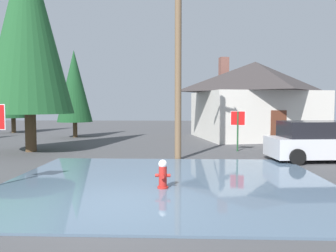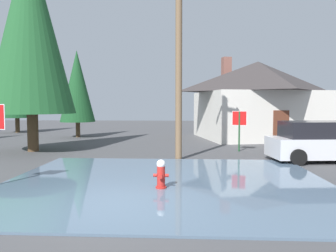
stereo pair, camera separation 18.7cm
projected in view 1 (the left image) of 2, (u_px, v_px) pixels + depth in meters
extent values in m
cube|color=#424244|center=(115.00, 207.00, 7.66)|extent=(80.00, 80.00, 0.10)
cube|color=#4C6075|center=(168.00, 182.00, 9.81)|extent=(9.67, 8.11, 0.05)
cube|color=silver|center=(143.00, 223.00, 6.50)|extent=(3.28, 0.38, 0.01)
cylinder|color=#AD231E|center=(163.00, 188.00, 9.03)|extent=(0.30, 0.30, 0.10)
cylinder|color=#AD231E|center=(163.00, 176.00, 9.01)|extent=(0.22, 0.22, 0.55)
sphere|color=white|center=(163.00, 164.00, 8.98)|extent=(0.24, 0.24, 0.24)
cylinder|color=#AD231E|center=(157.00, 175.00, 9.01)|extent=(0.10, 0.09, 0.09)
cylinder|color=#AD231E|center=(169.00, 175.00, 9.00)|extent=(0.10, 0.09, 0.09)
cylinder|color=#AD231E|center=(163.00, 177.00, 8.84)|extent=(0.11, 0.10, 0.11)
cylinder|color=brown|center=(178.00, 61.00, 13.74)|extent=(0.28, 0.28, 8.37)
cylinder|color=#1E4C28|center=(238.00, 131.00, 16.46)|extent=(0.08, 0.08, 2.00)
cube|color=white|center=(238.00, 118.00, 16.42)|extent=(0.70, 0.20, 0.72)
cube|color=red|center=(238.00, 118.00, 16.42)|extent=(0.67, 0.20, 0.68)
cube|color=beige|center=(254.00, 115.00, 22.98)|extent=(8.68, 8.11, 3.22)
pyramid|color=#332D2D|center=(255.00, 77.00, 22.81)|extent=(9.37, 8.76, 2.09)
cube|color=brown|center=(224.00, 71.00, 23.64)|extent=(0.71, 0.71, 1.88)
cube|color=#592D1E|center=(278.00, 127.00, 19.71)|extent=(0.99, 0.27, 2.00)
cube|color=silver|center=(322.00, 147.00, 13.68)|extent=(4.52, 2.25, 0.81)
cube|color=black|center=(314.00, 129.00, 13.61)|extent=(2.76, 1.86, 0.67)
cylinder|color=black|center=(278.00, 150.00, 14.50)|extent=(0.66, 0.29, 0.64)
cylinder|color=black|center=(297.00, 157.00, 12.70)|extent=(0.66, 0.29, 0.64)
cylinder|color=#4C3823|center=(31.00, 133.00, 16.34)|extent=(0.53, 0.53, 1.91)
cone|color=#1E5128|center=(28.00, 24.00, 15.99)|extent=(4.24, 4.24, 8.68)
cylinder|color=#4C3823|center=(75.00, 130.00, 23.46)|extent=(0.31, 0.31, 1.11)
cone|color=#194723|center=(74.00, 86.00, 23.26)|extent=(2.48, 2.48, 5.07)
cylinder|color=#4C3823|center=(14.00, 125.00, 27.25)|extent=(0.35, 0.35, 1.26)
cone|color=#143D1E|center=(12.00, 83.00, 27.02)|extent=(2.80, 2.80, 5.74)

